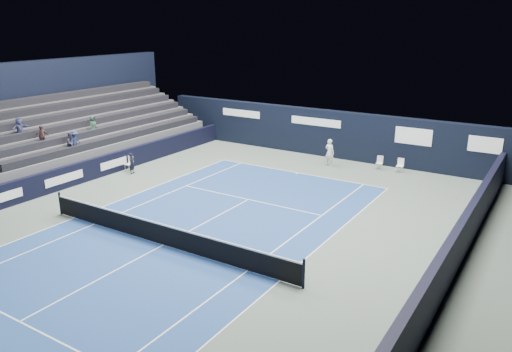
{
  "coord_description": "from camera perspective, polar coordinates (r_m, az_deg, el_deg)",
  "views": [
    {
      "loc": [
        13.11,
        -13.69,
        8.78
      ],
      "look_at": [
        0.38,
        6.52,
        1.3
      ],
      "focal_mm": 35.0,
      "sensor_mm": 36.0,
      "label": 1
    }
  ],
  "objects": [
    {
      "name": "spectator_stand",
      "position": [
        34.2,
        -19.38,
        4.89
      ],
      "size": [
        6.0,
        18.0,
        6.4
      ],
      "color": "#4E4E51",
      "rests_on": "ground"
    },
    {
      "name": "tennis_net",
      "position": [
        20.68,
        -10.65,
        -6.5
      ],
      "size": [
        12.9,
        0.1,
        1.1
      ],
      "color": "black",
      "rests_on": "ground"
    },
    {
      "name": "side_barrier_left",
      "position": [
        31.06,
        -16.18,
        1.42
      ],
      "size": [
        0.33,
        22.0,
        1.2
      ],
      "color": "black",
      "rests_on": "ground"
    },
    {
      "name": "ground",
      "position": [
        22.25,
        -7.09,
        -5.99
      ],
      "size": [
        48.0,
        48.0,
        0.0
      ],
      "primitive_type": "plane",
      "color": "#536359",
      "rests_on": "ground"
    },
    {
      "name": "tennis_player",
      "position": [
        31.64,
        8.4,
        2.7
      ],
      "size": [
        0.68,
        0.87,
        1.71
      ],
      "color": "white",
      "rests_on": "ground"
    },
    {
      "name": "enclosure_wall_right",
      "position": [
        21.36,
        22.93,
        -5.71
      ],
      "size": [
        0.3,
        22.0,
        1.8
      ],
      "primitive_type": "cube",
      "color": "black",
      "rests_on": "ground"
    },
    {
      "name": "court_surface",
      "position": [
        20.88,
        -10.58,
        -7.77
      ],
      "size": [
        10.97,
        23.77,
        0.01
      ],
      "primitive_type": "cube",
      "color": "navy",
      "rests_on": "ground"
    },
    {
      "name": "line_judge_chair",
      "position": [
        31.22,
        -14.23,
        1.52
      ],
      "size": [
        0.42,
        0.41,
        0.93
      ],
      "rotation": [
        0.0,
        0.0,
        0.03
      ],
      "color": "white",
      "rests_on": "ground"
    },
    {
      "name": "folding_chair_back_b",
      "position": [
        31.21,
        16.16,
        1.29
      ],
      "size": [
        0.4,
        0.39,
        0.87
      ],
      "rotation": [
        0.0,
        0.0,
        0.05
      ],
      "color": "white",
      "rests_on": "ground"
    },
    {
      "name": "line_judge",
      "position": [
        30.58,
        -14.0,
        1.41
      ],
      "size": [
        0.4,
        0.52,
        1.26
      ],
      "primitive_type": "imported",
      "rotation": [
        0.0,
        0.0,
        1.81
      ],
      "color": "black",
      "rests_on": "ground"
    },
    {
      "name": "folding_chair_back_a",
      "position": [
        31.54,
        13.97,
        1.75
      ],
      "size": [
        0.41,
        0.44,
        0.84
      ],
      "rotation": [
        0.0,
        0.0,
        0.13
      ],
      "color": "silver",
      "rests_on": "ground"
    },
    {
      "name": "back_sponsor_wall",
      "position": [
        33.69,
        8.56,
        4.81
      ],
      "size": [
        26.0,
        0.63,
        3.1
      ],
      "color": "black",
      "rests_on": "ground"
    },
    {
      "name": "court_markings",
      "position": [
        20.88,
        -10.58,
        -7.76
      ],
      "size": [
        11.03,
        23.83,
        0.0
      ],
      "color": "white",
      "rests_on": "court_surface"
    }
  ]
}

